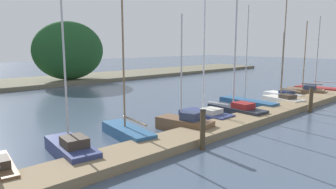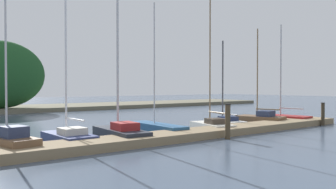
% 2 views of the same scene
% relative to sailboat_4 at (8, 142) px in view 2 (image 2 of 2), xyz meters
% --- Properties ---
extents(dock_pier, '(30.53, 1.80, 0.35)m').
position_rel_sailboat_4_xyz_m(dock_pier, '(3.62, -1.25, -0.21)').
color(dock_pier, '#847051').
rests_on(dock_pier, ground).
extents(sailboat_4, '(1.52, 3.08, 5.54)m').
position_rel_sailboat_4_xyz_m(sailboat_4, '(0.00, 0.00, 0.00)').
color(sailboat_4, brown).
rests_on(sailboat_4, ground).
extents(sailboat_5, '(1.34, 3.25, 8.24)m').
position_rel_sailboat_4_xyz_m(sailboat_5, '(2.48, 0.73, -0.03)').
color(sailboat_5, navy).
rests_on(sailboat_5, ground).
extents(sailboat_6, '(1.48, 3.92, 7.09)m').
position_rel_sailboat_4_xyz_m(sailboat_6, '(4.63, 0.20, 0.00)').
color(sailboat_6, '#232833').
rests_on(sailboat_6, ground).
extents(sailboat_7, '(1.14, 4.27, 6.63)m').
position_rel_sailboat_4_xyz_m(sailboat_7, '(7.28, 1.16, -0.10)').
color(sailboat_7, '#285684').
rests_on(sailboat_7, ground).
extents(sailboat_8, '(1.83, 3.22, 7.83)m').
position_rel_sailboat_4_xyz_m(sailboat_8, '(10.12, 0.03, -0.04)').
color(sailboat_8, silver).
rests_on(sailboat_8, ground).
extents(sailboat_9, '(1.81, 3.21, 5.10)m').
position_rel_sailboat_4_xyz_m(sailboat_9, '(12.29, 1.15, -0.10)').
color(sailboat_9, white).
rests_on(sailboat_9, ground).
extents(sailboat_10, '(2.04, 3.20, 5.98)m').
position_rel_sailboat_4_xyz_m(sailboat_10, '(14.80, 0.51, -0.03)').
color(sailboat_10, brown).
rests_on(sailboat_10, ground).
extents(sailboat_11, '(1.64, 3.64, 6.48)m').
position_rel_sailboat_4_xyz_m(sailboat_11, '(17.14, 0.48, -0.06)').
color(sailboat_11, maroon).
rests_on(sailboat_11, ground).
extents(mooring_piling_2, '(0.27, 0.27, 1.58)m').
position_rel_sailboat_4_xyz_m(mooring_piling_2, '(8.61, -2.53, 0.41)').
color(mooring_piling_2, '#4C3D28').
rests_on(mooring_piling_2, ground).
extents(mooring_piling_3, '(0.24, 0.24, 1.40)m').
position_rel_sailboat_4_xyz_m(mooring_piling_3, '(17.25, -2.31, 0.32)').
color(mooring_piling_3, '#3D3323').
rests_on(mooring_piling_3, ground).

